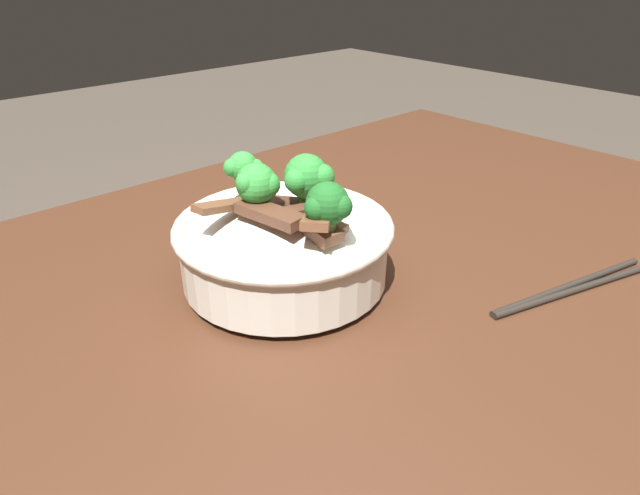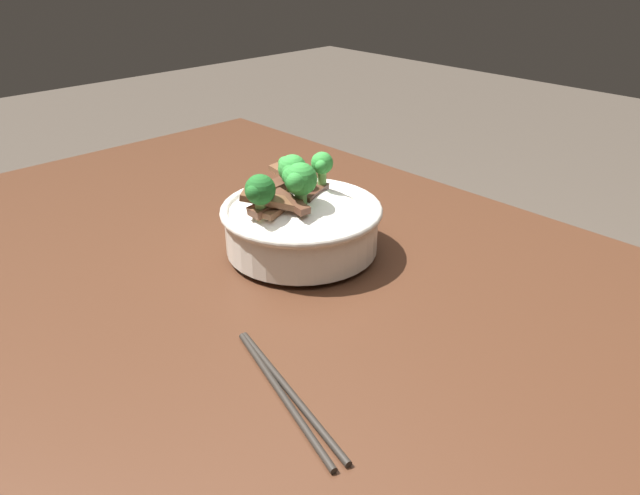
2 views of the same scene
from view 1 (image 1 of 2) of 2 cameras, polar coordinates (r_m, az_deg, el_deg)
dining_table at (r=0.64m, az=2.45°, el=-14.23°), size 1.30×0.86×0.82m
rice_bowl at (r=0.57m, az=-3.64°, el=0.82°), size 0.22×0.22×0.14m
chopsticks_pair at (r=0.63m, az=24.41°, el=-3.77°), size 0.21×0.07×0.01m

